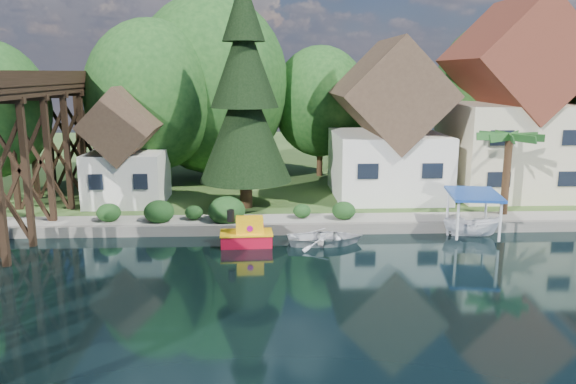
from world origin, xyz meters
name	(u,v)px	position (x,y,z in m)	size (l,w,h in m)	color
ground	(305,286)	(0.00, 0.00, 0.00)	(140.00, 140.00, 0.00)	black
bank	(281,161)	(0.00, 34.00, 0.25)	(140.00, 52.00, 0.50)	#325321
seawall	(364,228)	(4.00, 8.00, 0.31)	(60.00, 0.40, 0.62)	slate
promenade	(393,219)	(6.00, 9.30, 0.53)	(50.00, 2.60, 0.06)	gray
house_left	(388,131)	(7.00, 16.00, 5.14)	(7.64, 8.64, 11.02)	white
house_center	(511,112)	(16.00, 16.50, 6.42)	(8.65, 9.18, 13.89)	beige
shed	(126,154)	(-11.00, 14.50, 3.83)	(5.09, 5.40, 7.85)	white
bg_trees	(299,97)	(1.00, 21.25, 7.29)	(49.90, 13.30, 10.57)	#382314
shrubs	(217,209)	(-4.60, 9.26, 1.23)	(15.76, 2.47, 1.70)	#173E16
conifer	(245,99)	(-2.96, 12.71, 7.54)	(5.94, 5.94, 14.61)	#382314
palm_tree	(509,139)	(13.12, 10.03, 5.22)	(4.59, 4.59, 5.41)	#382314
tugboat	(247,234)	(-2.73, 6.00, 0.61)	(2.89, 1.67, 2.05)	#B80C25
boat_white_a	(325,236)	(1.55, 6.08, 0.43)	(2.98, 4.18, 0.87)	silver
boat_canopy	(472,218)	(10.06, 7.17, 1.09)	(3.34, 4.34, 2.54)	white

